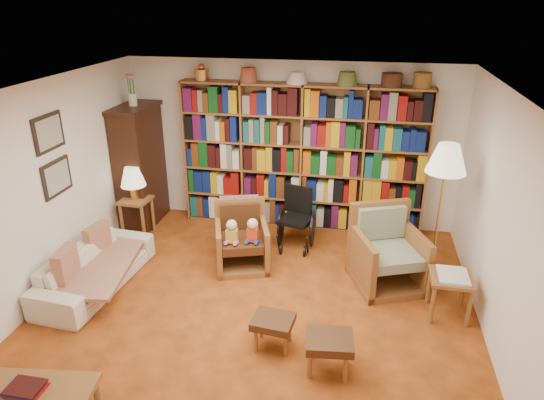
% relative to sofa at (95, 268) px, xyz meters
% --- Properties ---
extents(floor, '(5.00, 5.00, 0.00)m').
position_rel_sofa_xyz_m(floor, '(2.05, -0.12, -0.25)').
color(floor, '#BA4F1C').
rests_on(floor, ground).
extents(ceiling, '(5.00, 5.00, 0.00)m').
position_rel_sofa_xyz_m(ceiling, '(2.05, -0.12, 2.25)').
color(ceiling, white).
rests_on(ceiling, wall_back).
extents(wall_back, '(5.00, 0.00, 5.00)m').
position_rel_sofa_xyz_m(wall_back, '(2.05, 2.38, 1.00)').
color(wall_back, white).
rests_on(wall_back, floor).
extents(wall_front, '(5.00, 0.00, 5.00)m').
position_rel_sofa_xyz_m(wall_front, '(2.05, -2.62, 1.00)').
color(wall_front, white).
rests_on(wall_front, floor).
extents(wall_left, '(0.00, 5.00, 5.00)m').
position_rel_sofa_xyz_m(wall_left, '(-0.45, -0.12, 1.00)').
color(wall_left, white).
rests_on(wall_left, floor).
extents(wall_right, '(0.00, 5.00, 5.00)m').
position_rel_sofa_xyz_m(wall_right, '(4.55, -0.12, 1.00)').
color(wall_right, white).
rests_on(wall_right, floor).
extents(bookshelf, '(3.60, 0.30, 2.42)m').
position_rel_sofa_xyz_m(bookshelf, '(2.25, 2.21, 0.92)').
color(bookshelf, brown).
rests_on(bookshelf, floor).
extents(curio_cabinet, '(0.50, 0.95, 2.40)m').
position_rel_sofa_xyz_m(curio_cabinet, '(-0.20, 1.88, 0.70)').
color(curio_cabinet, '#32190D').
rests_on(curio_cabinet, floor).
extents(framed_pictures, '(0.03, 0.52, 0.97)m').
position_rel_sofa_xyz_m(framed_pictures, '(-0.43, 0.18, 1.37)').
color(framed_pictures, black).
rests_on(framed_pictures, wall_left).
extents(sofa, '(1.79, 0.82, 0.51)m').
position_rel_sofa_xyz_m(sofa, '(0.00, 0.00, 0.00)').
color(sofa, beige).
rests_on(sofa, floor).
extents(sofa_throw, '(1.00, 1.57, 0.04)m').
position_rel_sofa_xyz_m(sofa_throw, '(0.05, 0.00, 0.05)').
color(sofa_throw, '#C5BE8F').
rests_on(sofa_throw, sofa).
extents(cushion_left, '(0.19, 0.40, 0.38)m').
position_rel_sofa_xyz_m(cushion_left, '(-0.13, 0.35, 0.20)').
color(cushion_left, maroon).
rests_on(cushion_left, sofa).
extents(cushion_right, '(0.18, 0.42, 0.41)m').
position_rel_sofa_xyz_m(cushion_right, '(-0.13, -0.35, 0.20)').
color(cushion_right, maroon).
rests_on(cushion_right, sofa).
extents(side_table_lamp, '(0.44, 0.44, 0.59)m').
position_rel_sofa_xyz_m(side_table_lamp, '(-0.10, 1.41, 0.18)').
color(side_table_lamp, brown).
rests_on(side_table_lamp, floor).
extents(table_lamp, '(0.36, 0.36, 0.49)m').
position_rel_sofa_xyz_m(table_lamp, '(-0.10, 1.41, 0.67)').
color(table_lamp, gold).
rests_on(table_lamp, side_table_lamp).
extents(armchair_leather, '(0.90, 0.90, 0.87)m').
position_rel_sofa_xyz_m(armchair_leather, '(1.66, 0.92, 0.10)').
color(armchair_leather, brown).
rests_on(armchair_leather, floor).
extents(armchair_sage, '(1.08, 1.08, 0.98)m').
position_rel_sofa_xyz_m(armchair_sage, '(3.54, 0.84, 0.12)').
color(armchair_sage, brown).
rests_on(armchair_sage, floor).
extents(wheelchair, '(0.51, 0.68, 0.85)m').
position_rel_sofa_xyz_m(wheelchair, '(2.28, 1.58, 0.13)').
color(wheelchair, black).
rests_on(wheelchair, floor).
extents(floor_lamp, '(0.47, 0.47, 1.78)m').
position_rel_sofa_xyz_m(floor_lamp, '(4.10, 0.99, 1.28)').
color(floor_lamp, gold).
rests_on(floor_lamp, floor).
extents(side_table_papers, '(0.46, 0.46, 0.53)m').
position_rel_sofa_xyz_m(side_table_papers, '(4.20, 0.22, 0.16)').
color(side_table_papers, brown).
rests_on(side_table_papers, floor).
extents(footstool_a, '(0.44, 0.39, 0.35)m').
position_rel_sofa_xyz_m(footstool_a, '(2.37, -0.68, 0.03)').
color(footstool_a, '#452212').
rests_on(footstool_a, floor).
extents(footstool_b, '(0.49, 0.43, 0.38)m').
position_rel_sofa_xyz_m(footstool_b, '(2.96, -0.92, 0.06)').
color(footstool_b, '#452212').
rests_on(footstool_b, floor).
extents(coffee_table, '(1.07, 0.63, 0.45)m').
position_rel_sofa_xyz_m(coffee_table, '(0.61, -2.07, 0.09)').
color(coffee_table, brown).
rests_on(coffee_table, floor).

